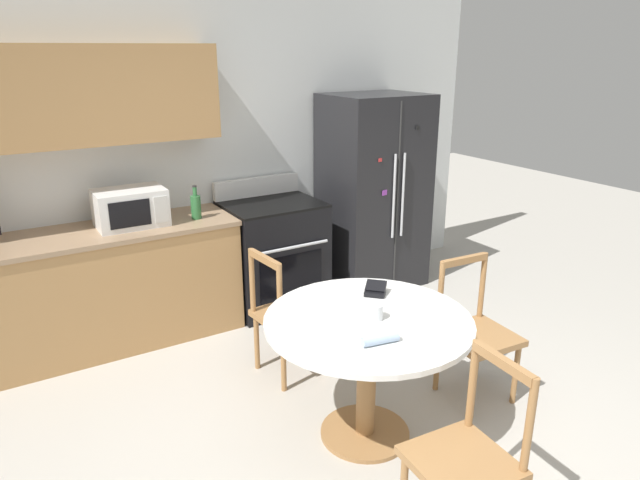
# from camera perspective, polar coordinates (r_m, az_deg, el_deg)

# --- Properties ---
(ground_plane) EXTENTS (14.00, 14.00, 0.00)m
(ground_plane) POSITION_cam_1_polar(r_m,az_deg,el_deg) (3.37, 9.87, -21.36)
(ground_plane) COLOR #B2ADA3
(back_wall) EXTENTS (5.20, 0.44, 2.60)m
(back_wall) POSITION_cam_1_polar(r_m,az_deg,el_deg) (4.77, -13.20, 9.64)
(back_wall) COLOR silver
(back_wall) RESTS_ON ground_plane
(kitchen_counter) EXTENTS (2.09, 0.64, 0.90)m
(kitchen_counter) POSITION_cam_1_polar(r_m,az_deg,el_deg) (4.55, -21.38, -4.63)
(kitchen_counter) COLOR #AD7F4C
(kitchen_counter) RESTS_ON ground_plane
(refrigerator) EXTENTS (0.86, 0.73, 1.77)m
(refrigerator) POSITION_cam_1_polar(r_m,az_deg,el_deg) (5.30, 5.34, 4.78)
(refrigerator) COLOR black
(refrigerator) RESTS_ON ground_plane
(oven_range) EXTENTS (0.79, 0.68, 1.08)m
(oven_range) POSITION_cam_1_polar(r_m,az_deg,el_deg) (4.93, -4.70, -1.34)
(oven_range) COLOR black
(oven_range) RESTS_ON ground_plane
(microwave) EXTENTS (0.49, 0.35, 0.27)m
(microwave) POSITION_cam_1_polar(r_m,az_deg,el_deg) (4.42, -18.43, 3.10)
(microwave) COLOR white
(microwave) RESTS_ON kitchen_counter
(counter_bottle) EXTENTS (0.08, 0.08, 0.26)m
(counter_bottle) POSITION_cam_1_polar(r_m,az_deg,el_deg) (4.47, -12.31, 3.33)
(counter_bottle) COLOR #2D6B38
(counter_bottle) RESTS_ON kitchen_counter
(dining_table) EXTENTS (1.15, 1.15, 0.75)m
(dining_table) POSITION_cam_1_polar(r_m,az_deg,el_deg) (3.22, 4.77, -10.28)
(dining_table) COLOR white
(dining_table) RESTS_ON ground_plane
(dining_chair_right) EXTENTS (0.45, 0.45, 0.90)m
(dining_chair_right) POSITION_cam_1_polar(r_m,az_deg,el_deg) (3.78, 15.29, -9.04)
(dining_chair_right) COLOR #9E7042
(dining_chair_right) RESTS_ON ground_plane
(dining_chair_near) EXTENTS (0.45, 0.45, 0.90)m
(dining_chair_near) POSITION_cam_1_polar(r_m,az_deg,el_deg) (2.76, 14.44, -20.50)
(dining_chair_near) COLOR #9E7042
(dining_chair_near) RESTS_ON ground_plane
(dining_chair_far) EXTENTS (0.45, 0.45, 0.90)m
(dining_chair_far) POSITION_cam_1_polar(r_m,az_deg,el_deg) (3.89, -3.34, -7.57)
(dining_chair_far) COLOR #9E7042
(dining_chair_far) RESTS_ON ground_plane
(candle_glass) EXTENTS (0.09, 0.09, 0.09)m
(candle_glass) POSITION_cam_1_polar(r_m,az_deg,el_deg) (3.12, 5.49, -7.26)
(candle_glass) COLOR silver
(candle_glass) RESTS_ON dining_table
(folded_napkin) EXTENTS (0.20, 0.09, 0.05)m
(folded_napkin) POSITION_cam_1_polar(r_m,az_deg,el_deg) (2.89, 6.02, -9.82)
(folded_napkin) COLOR #A3BCDB
(folded_napkin) RESTS_ON dining_table
(wallet) EXTENTS (0.17, 0.17, 0.07)m
(wallet) POSITION_cam_1_polar(r_m,az_deg,el_deg) (3.43, 5.57, -4.98)
(wallet) COLOR black
(wallet) RESTS_ON dining_table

